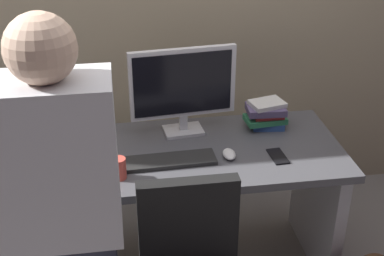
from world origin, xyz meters
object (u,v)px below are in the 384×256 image
(mouse, at_px, (229,154))
(cup_near_keyboard, at_px, (119,168))
(cup_by_monitor, at_px, (80,129))
(book_stack, at_px, (266,114))
(desk, at_px, (191,188))
(keyboard, at_px, (170,161))
(cell_phone, at_px, (278,156))
(person_at_desk, at_px, (66,235))
(monitor, at_px, (183,87))

(mouse, xyz_separation_m, cup_near_keyboard, (-0.52, -0.10, 0.03))
(cup_by_monitor, relative_size, book_stack, 0.44)
(desk, height_order, mouse, mouse)
(keyboard, relative_size, book_stack, 1.97)
(cell_phone, bearing_deg, cup_near_keyboard, -178.67)
(person_at_desk, distance_m, mouse, 0.95)
(monitor, distance_m, cup_by_monitor, 0.56)
(monitor, bearing_deg, cell_phone, -37.74)
(desk, xyz_separation_m, book_stack, (0.43, 0.18, 0.30))
(monitor, xyz_separation_m, cup_near_keyboard, (-0.34, -0.39, -0.21))
(mouse, bearing_deg, cell_phone, -8.17)
(person_at_desk, relative_size, cup_by_monitor, 17.06)
(desk, height_order, keyboard, keyboard)
(cell_phone, bearing_deg, cup_by_monitor, 156.14)
(cup_near_keyboard, bearing_deg, book_stack, 25.84)
(book_stack, bearing_deg, keyboard, -152.54)
(cup_near_keyboard, xyz_separation_m, book_stack, (0.78, 0.38, 0.03))
(cup_near_keyboard, relative_size, cell_phone, 0.69)
(mouse, bearing_deg, desk, 152.20)
(cup_near_keyboard, bearing_deg, person_at_desk, -111.38)
(monitor, bearing_deg, mouse, -57.57)
(person_at_desk, distance_m, cell_phone, 1.12)
(mouse, relative_size, cup_by_monitor, 1.04)
(cell_phone, bearing_deg, person_at_desk, -152.95)
(monitor, distance_m, keyboard, 0.40)
(person_at_desk, xyz_separation_m, keyboard, (0.44, 0.60, -0.09))
(person_at_desk, bearing_deg, keyboard, 53.91)
(keyboard, bearing_deg, mouse, -0.88)
(desk, distance_m, monitor, 0.52)
(person_at_desk, distance_m, cup_near_keyboard, 0.54)
(mouse, distance_m, cup_by_monitor, 0.77)
(mouse, height_order, cup_by_monitor, cup_by_monitor)
(book_stack, distance_m, cell_phone, 0.32)
(cup_by_monitor, height_order, book_stack, book_stack)
(desk, relative_size, cup_near_keyboard, 15.03)
(keyboard, relative_size, cell_phone, 2.99)
(person_at_desk, height_order, keyboard, person_at_desk)
(cup_by_monitor, bearing_deg, cup_near_keyboard, -66.02)
(cell_phone, bearing_deg, desk, 158.93)
(mouse, bearing_deg, cup_near_keyboard, -168.87)
(monitor, xyz_separation_m, cell_phone, (0.41, -0.32, -0.25))
(desk, bearing_deg, person_at_desk, -128.16)
(desk, xyz_separation_m, keyboard, (-0.11, -0.10, 0.23))
(keyboard, bearing_deg, monitor, 68.80)
(desk, distance_m, mouse, 0.31)
(book_stack, bearing_deg, desk, -156.89)
(cup_by_monitor, bearing_deg, mouse, -23.45)
(mouse, bearing_deg, monitor, 122.43)
(cup_by_monitor, relative_size, cell_phone, 0.67)
(cup_near_keyboard, height_order, cell_phone, cup_near_keyboard)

